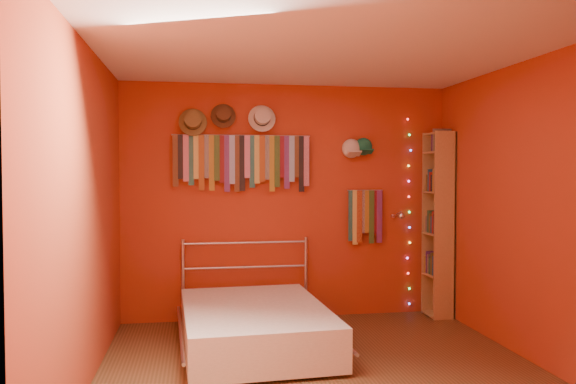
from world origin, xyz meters
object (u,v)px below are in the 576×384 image
reading_lamp (400,216)px  bookshelf (442,223)px  bed (254,325)px  tie_rack (243,159)px

reading_lamp → bookshelf: 0.49m
reading_lamp → bed: (-1.64, -0.78, -0.90)m
reading_lamp → bookshelf: size_ratio=0.16×
bookshelf → bed: bearing=-159.3°
tie_rack → reading_lamp: tie_rack is taller
tie_rack → bookshelf: (2.15, -0.15, -0.69)m
reading_lamp → bed: reading_lamp is taller
reading_lamp → bed: 2.03m
bed → bookshelf: bearing=17.7°
tie_rack → reading_lamp: bearing=-6.0°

